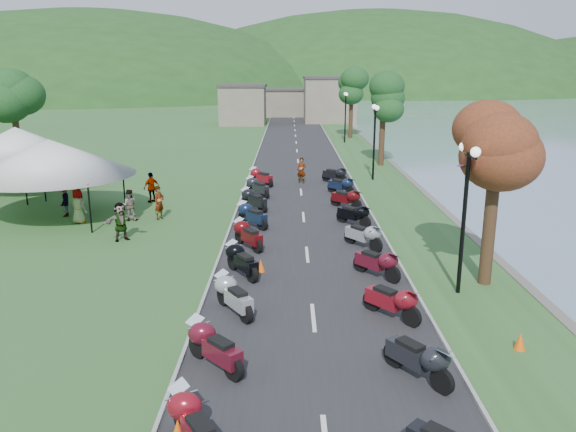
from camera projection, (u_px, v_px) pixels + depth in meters
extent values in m
cube|color=#29292B|center=(299.00, 174.00, 40.35)|extent=(7.00, 120.00, 0.02)
cube|color=gray|center=(281.00, 103.00, 83.24)|extent=(18.00, 16.00, 5.00)
imported|color=slate|center=(160.00, 219.00, 28.40)|extent=(0.68, 0.76, 1.71)
imported|color=slate|center=(131.00, 220.00, 28.18)|extent=(0.83, 0.55, 1.58)
imported|color=slate|center=(66.00, 216.00, 28.94)|extent=(0.66, 1.18, 1.73)
cone|color=#F2590C|center=(178.00, 430.00, 11.39)|extent=(0.34, 0.34, 0.53)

